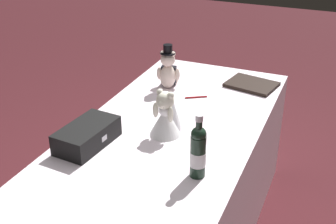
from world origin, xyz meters
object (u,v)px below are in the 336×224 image
(teddy_bear_groom, at_px, (168,70))
(gift_case_black, at_px, (87,135))
(signing_pen, at_px, (195,97))
(teddy_bear_bride, at_px, (167,115))
(guestbook, at_px, (252,85))
(champagne_bottle, at_px, (198,151))

(teddy_bear_groom, distance_m, gift_case_black, 0.80)
(signing_pen, bearing_deg, teddy_bear_bride, -178.84)
(teddy_bear_groom, bearing_deg, gift_case_black, 173.65)
(signing_pen, bearing_deg, guestbook, -41.44)
(champagne_bottle, xyz_separation_m, signing_pen, (0.74, 0.28, -0.12))
(teddy_bear_groom, distance_m, signing_pen, 0.25)
(guestbook, bearing_deg, teddy_bear_bride, 172.40)
(teddy_bear_groom, height_order, signing_pen, teddy_bear_groom)
(gift_case_black, bearing_deg, champagne_bottle, -93.58)
(teddy_bear_groom, height_order, gift_case_black, teddy_bear_groom)
(teddy_bear_bride, bearing_deg, gift_case_black, 129.87)
(teddy_bear_groom, xyz_separation_m, champagne_bottle, (-0.83, -0.49, 0.01))
(champagne_bottle, bearing_deg, teddy_bear_bride, 42.28)
(teddy_bear_bride, relative_size, guestbook, 0.82)
(teddy_bear_groom, height_order, teddy_bear_bride, teddy_bear_groom)
(teddy_bear_bride, relative_size, gift_case_black, 0.71)
(teddy_bear_groom, distance_m, teddy_bear_bride, 0.58)
(guestbook, bearing_deg, gift_case_black, 162.04)
(gift_case_black, distance_m, guestbook, 1.15)
(champagne_bottle, bearing_deg, gift_case_black, 86.42)
(teddy_bear_bride, distance_m, signing_pen, 0.46)
(teddy_bear_groom, distance_m, champagne_bottle, 0.96)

